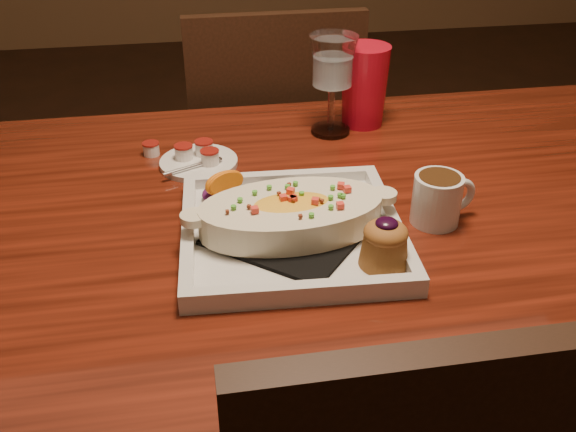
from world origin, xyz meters
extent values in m
cube|color=maroon|center=(0.00, 0.00, 0.73)|extent=(1.50, 0.90, 0.04)
cylinder|color=black|center=(0.67, 0.37, 0.35)|extent=(0.07, 0.07, 0.71)
cube|color=black|center=(0.00, 0.70, 0.45)|extent=(0.42, 0.42, 0.04)
cylinder|color=black|center=(0.17, 0.87, 0.23)|extent=(0.04, 0.04, 0.45)
cylinder|color=black|center=(-0.17, 0.87, 0.23)|extent=(0.04, 0.04, 0.45)
cylinder|color=black|center=(0.17, 0.53, 0.23)|extent=(0.04, 0.04, 0.45)
cylinder|color=black|center=(-0.17, 0.53, 0.23)|extent=(0.04, 0.04, 0.45)
cube|color=black|center=(0.00, 0.51, 0.70)|extent=(0.40, 0.03, 0.46)
cube|color=silver|center=(-0.07, -0.07, 0.76)|extent=(0.34, 0.34, 0.01)
cube|color=black|center=(-0.07, -0.07, 0.77)|extent=(0.28, 0.28, 0.01)
ellipsoid|color=yellow|center=(-0.07, -0.07, 0.79)|extent=(0.24, 0.13, 0.04)
ellipsoid|color=#581450|center=(-0.16, 0.04, 0.77)|extent=(0.07, 0.07, 0.02)
cone|color=#9B5827|center=(0.04, -0.17, 0.79)|extent=(0.07, 0.07, 0.05)
ellipsoid|color=#9B5827|center=(0.04, -0.17, 0.81)|extent=(0.06, 0.06, 0.03)
ellipsoid|color=black|center=(0.04, -0.17, 0.83)|extent=(0.03, 0.03, 0.01)
cylinder|color=silver|center=(0.16, -0.06, 0.79)|extent=(0.07, 0.07, 0.08)
cylinder|color=#331E0E|center=(0.16, -0.06, 0.82)|extent=(0.06, 0.06, 0.02)
torus|color=silver|center=(0.20, -0.05, 0.79)|extent=(0.06, 0.02, 0.06)
cylinder|color=silver|center=(0.07, 0.29, 0.75)|extent=(0.08, 0.08, 0.01)
cylinder|color=silver|center=(0.07, 0.29, 0.80)|extent=(0.01, 0.01, 0.09)
cone|color=silver|center=(0.07, 0.29, 0.89)|extent=(0.09, 0.09, 0.10)
cylinder|color=silver|center=(-0.19, 0.19, 0.75)|extent=(0.14, 0.14, 0.01)
cylinder|color=white|center=(-0.21, 0.20, 0.77)|extent=(0.03, 0.03, 0.02)
cylinder|color=maroon|center=(-0.21, 0.20, 0.78)|extent=(0.03, 0.03, 0.00)
cylinder|color=white|center=(-0.18, 0.21, 0.77)|extent=(0.03, 0.03, 0.02)
cylinder|color=maroon|center=(-0.18, 0.21, 0.78)|extent=(0.03, 0.03, 0.00)
cylinder|color=white|center=(-0.17, 0.17, 0.77)|extent=(0.03, 0.03, 0.02)
cylinder|color=maroon|center=(-0.17, 0.17, 0.78)|extent=(0.03, 0.03, 0.00)
cylinder|color=white|center=(-0.27, 0.24, 0.76)|extent=(0.03, 0.03, 0.02)
cylinder|color=maroon|center=(-0.27, 0.24, 0.77)|extent=(0.03, 0.03, 0.00)
cone|color=red|center=(0.15, 0.32, 0.83)|extent=(0.10, 0.10, 0.16)
camera|label=1|loc=(-0.20, -0.85, 1.28)|focal=40.00mm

